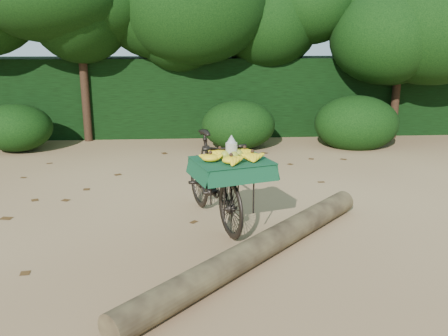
{
  "coord_description": "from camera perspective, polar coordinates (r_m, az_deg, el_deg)",
  "views": [
    {
      "loc": [
        0.54,
        -5.36,
        2.22
      ],
      "look_at": [
        0.89,
        -0.21,
        0.81
      ],
      "focal_mm": 38.0,
      "sensor_mm": 36.0,
      "label": 1
    }
  ],
  "objects": [
    {
      "name": "hedge_backdrop",
      "position": [
        11.75,
        -6.58,
        8.7
      ],
      "size": [
        26.0,
        1.8,
        1.8
      ],
      "primitive_type": "cube",
      "color": "black",
      "rests_on": "ground"
    },
    {
      "name": "tree_row",
      "position": [
        10.93,
        -10.45,
        13.85
      ],
      "size": [
        14.5,
        2.0,
        4.0
      ],
      "primitive_type": null,
      "color": "black",
      "rests_on": "ground"
    },
    {
      "name": "leaf_litter",
      "position": [
        6.43,
        -8.49,
        -5.09
      ],
      "size": [
        7.0,
        7.3,
        0.01
      ],
      "primitive_type": null,
      "color": "#462C12",
      "rests_on": "ground"
    },
    {
      "name": "fallen_log",
      "position": [
        4.99,
        4.35,
        -9.52
      ],
      "size": [
        2.84,
        2.94,
        0.28
      ],
      "primitive_type": "cylinder",
      "rotation": [
        1.57,
        0.0,
        -0.77
      ],
      "color": "brown",
      "rests_on": "ground"
    },
    {
      "name": "vendor_bicycle",
      "position": [
        5.82,
        -1.2,
        -1.18
      ],
      "size": [
        1.19,
        1.98,
        1.13
      ],
      "rotation": [
        0.0,
        0.0,
        0.3
      ],
      "color": "black",
      "rests_on": "ground"
    },
    {
      "name": "bush_clumps",
      "position": [
        9.83,
        -4.08,
        4.82
      ],
      "size": [
        8.8,
        1.7,
        0.9
      ],
      "primitive_type": null,
      "color": "black",
      "rests_on": "ground"
    },
    {
      "name": "ground",
      "position": [
        5.83,
        -8.97,
        -7.35
      ],
      "size": [
        80.0,
        80.0,
        0.0
      ],
      "primitive_type": "plane",
      "color": "tan",
      "rests_on": "ground"
    }
  ]
}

